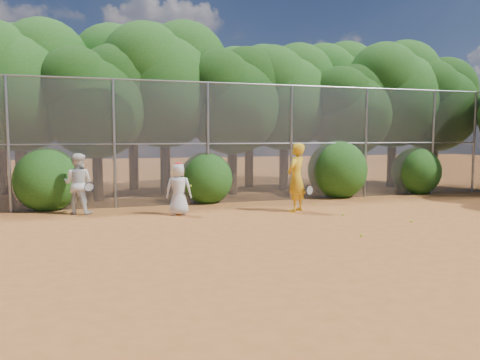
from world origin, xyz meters
name	(u,v)px	position (x,y,z in m)	size (l,w,h in m)	color
ground	(318,239)	(0.00, 0.00, 0.00)	(80.00, 80.00, 0.00)	#A45925
fence_back	(233,142)	(-0.12, 6.00, 2.05)	(20.05, 0.09, 4.03)	gray
tree_1	(20,80)	(-6.94, 8.54, 4.16)	(4.64, 4.03, 6.35)	black
tree_2	(97,97)	(-4.45, 7.83, 3.58)	(3.99, 3.47, 5.47)	black
tree_3	(166,79)	(-1.94, 8.84, 4.40)	(4.89, 4.26, 6.70)	black
tree_4	(233,97)	(0.55, 8.24, 3.76)	(4.19, 3.64, 5.73)	black
tree_5	(285,93)	(3.06, 9.04, 4.05)	(4.51, 3.92, 6.17)	black
tree_6	(351,106)	(5.55, 8.03, 3.47)	(3.86, 3.36, 5.29)	black
tree_7	(394,90)	(8.06, 8.64, 4.28)	(4.77, 4.14, 6.53)	black
tree_8	(436,101)	(10.05, 8.34, 3.82)	(4.25, 3.70, 5.82)	black
tree_10	(133,79)	(-2.93, 11.05, 4.63)	(5.15, 4.48, 7.06)	black
tree_11	(250,93)	(2.06, 10.64, 4.16)	(4.64, 4.03, 6.35)	black
tree_12	(335,89)	(6.56, 11.24, 4.51)	(5.02, 4.37, 6.88)	black
bush_0	(47,177)	(-6.00, 6.30, 1.00)	(2.00, 2.00, 2.00)	#1A4B12
bush_1	(206,176)	(-1.00, 6.30, 0.90)	(1.80, 1.80, 1.80)	#1A4B12
bush_2	(337,167)	(4.00, 6.30, 1.10)	(2.20, 2.20, 2.20)	#1A4B12
bush_3	(416,169)	(7.50, 6.30, 0.95)	(1.90, 1.90, 1.90)	#1A4B12
player_yellow	(296,178)	(1.10, 3.57, 1.02)	(0.94, 0.85, 2.04)	gold
player_teen	(179,189)	(-2.35, 4.03, 0.75)	(0.82, 0.64, 1.51)	silver
player_white	(78,184)	(-5.08, 5.10, 0.88)	(1.05, 0.95, 1.76)	silver
ball_0	(411,221)	(3.22, 1.02, 0.03)	(0.07, 0.07, 0.07)	#AFD627
ball_1	(343,214)	(2.07, 2.50, 0.03)	(0.07, 0.07, 0.07)	#AFD627
ball_3	(361,235)	(1.02, -0.11, 0.03)	(0.07, 0.07, 0.07)	#AFD627
ball_4	(315,203)	(2.29, 4.71, 0.03)	(0.07, 0.07, 0.07)	#AFD627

